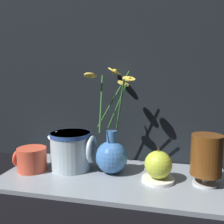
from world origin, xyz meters
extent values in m
plane|color=black|center=(0.00, 0.00, 0.00)|extent=(6.00, 6.00, 0.00)
cube|color=gray|center=(0.00, 0.00, 0.01)|extent=(0.65, 0.30, 0.01)
sphere|color=#3F72B7|center=(-0.01, 0.03, 0.06)|extent=(0.10, 0.10, 0.10)
cylinder|color=#3F72B7|center=(-0.01, 0.03, 0.12)|extent=(0.03, 0.03, 0.04)
cylinder|color=#336B2D|center=(-0.02, 0.07, 0.23)|extent=(0.10, 0.02, 0.18)
cylinder|color=#EAC64C|center=(-0.02, 0.12, 0.32)|extent=(0.05, 0.05, 0.03)
sphere|color=yellow|center=(-0.02, 0.12, 0.32)|extent=(0.02, 0.02, 0.02)
cylinder|color=#336B2D|center=(0.01, 0.04, 0.22)|extent=(0.04, 0.05, 0.15)
cylinder|color=#EAC64C|center=(0.03, 0.06, 0.29)|extent=(0.05, 0.05, 0.02)
sphere|color=yellow|center=(0.03, 0.06, 0.29)|extent=(0.01, 0.01, 0.01)
cylinder|color=#336B2D|center=(-0.04, 0.02, 0.22)|extent=(0.01, 0.07, 0.16)
cylinder|color=#EAC64C|center=(-0.07, 0.02, 0.30)|extent=(0.04, 0.04, 0.02)
sphere|color=yellow|center=(-0.07, 0.02, 0.30)|extent=(0.01, 0.01, 0.01)
cylinder|color=#336B2D|center=(0.00, 0.06, 0.21)|extent=(0.07, 0.03, 0.14)
cylinder|color=#EAC64C|center=(0.01, 0.09, 0.28)|extent=(0.05, 0.05, 0.02)
sphere|color=yellow|center=(0.01, 0.09, 0.28)|extent=(0.01, 0.01, 0.01)
cylinder|color=#DB5138|center=(-0.25, -0.01, 0.05)|extent=(0.09, 0.09, 0.07)
torus|color=#DB5138|center=(-0.30, -0.01, 0.05)|extent=(0.01, 0.05, 0.05)
cylinder|color=silver|center=(-0.14, 0.03, 0.07)|extent=(0.12, 0.12, 0.12)
cylinder|color=#2D4C93|center=(-0.14, 0.03, 0.12)|extent=(0.13, 0.13, 0.01)
torus|color=silver|center=(-0.07, 0.03, 0.08)|extent=(0.01, 0.08, 0.08)
cone|color=silver|center=(-0.19, 0.03, 0.12)|extent=(0.05, 0.03, 0.04)
cylinder|color=silver|center=(0.25, 0.00, 0.01)|extent=(0.06, 0.06, 0.01)
cylinder|color=silver|center=(0.25, 0.00, 0.03)|extent=(0.02, 0.02, 0.02)
cylinder|color=brown|center=(0.25, 0.00, 0.09)|extent=(0.08, 0.08, 0.11)
cylinder|color=white|center=(0.13, -0.01, 0.02)|extent=(0.09, 0.09, 0.01)
sphere|color=#B7C638|center=(0.13, -0.01, 0.06)|extent=(0.08, 0.08, 0.08)
cylinder|color=#4C3819|center=(0.13, -0.01, 0.10)|extent=(0.00, 0.00, 0.01)
camera|label=1|loc=(0.15, -0.67, 0.30)|focal=40.00mm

